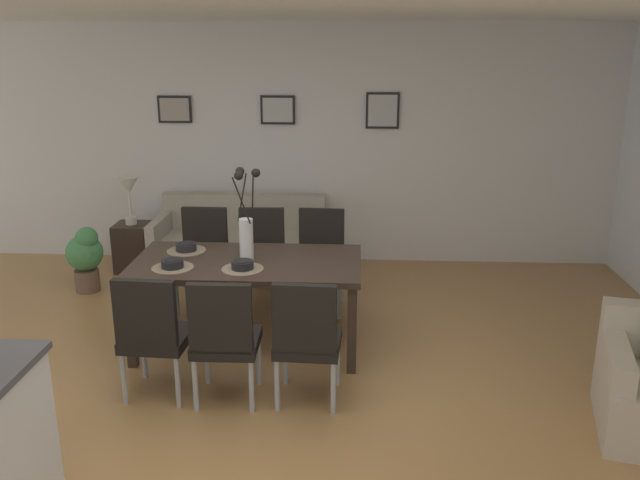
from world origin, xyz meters
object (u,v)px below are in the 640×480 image
Objects in this scene: centerpiece_vase at (246,226)px; sofa at (241,247)px; dining_chair_far_right at (261,254)px; framed_picture_center at (278,110)px; dining_table at (247,269)px; potted_plant at (85,256)px; side_table at (134,247)px; framed_picture_right at (383,111)px; dining_chair_near_right at (203,253)px; dining_chair_mid_right at (320,255)px; bowl_near_left at (172,263)px; dining_chair_far_left at (224,335)px; dining_chair_near_left at (153,331)px; bowl_far_left at (242,264)px; table_lamp at (129,190)px; dining_chair_mid_left at (307,336)px; framed_picture_left at (175,109)px; bowl_near_right at (186,246)px.

centerpiece_vase reaches higher than sofa.
dining_chair_far_right is 2.47× the size of framed_picture_center.
potted_plant is (-1.81, 1.14, -0.29)m from dining_table.
framed_picture_right is at bearing 10.00° from side_table.
side_table is 0.78× the size of potted_plant.
dining_chair_near_right is at bearing 123.12° from dining_table.
side_table is at bearing 156.30° from dining_chair_mid_right.
dining_table is at bearing -49.11° from side_table.
centerpiece_vase reaches higher than dining_chair_mid_right.
dining_chair_near_right is 1.10m from bowl_near_left.
bowl_near_left is (-0.52, 0.68, 0.27)m from dining_chair_far_left.
dining_chair_near_left is 1.00× the size of dining_chair_near_right.
dining_chair_far_left is at bearing -109.94° from framed_picture_right.
bowl_far_left is at bearing -90.00° from dining_table.
dining_chair_far_right reaches higher than dining_table.
bowl_far_left is 0.33× the size of table_lamp.
dining_chair_mid_left is at bearing -51.93° from table_lamp.
potted_plant is (-2.34, 0.27, -0.14)m from dining_chair_mid_right.
dining_chair_far_left and dining_chair_far_right have the same top height.
framed_picture_right is at bearing 62.10° from dining_chair_near_left.
dining_chair_near_right is 2.50× the size of framed_picture_left.
centerpiece_vase is 0.32m from bowl_far_left.
dining_table is 4.89× the size of framed_picture_left.
table_lamp is (-1.02, 2.63, 0.38)m from dining_chair_near_left.
dining_chair_mid_right is 5.41× the size of bowl_near_right.
framed_picture_center is (0.56, 1.40, 1.18)m from dining_chair_near_right.
dining_chair_near_left reaches higher than bowl_far_left.
dining_chair_mid_right is 1.37× the size of potted_plant.
dining_chair_mid_right is at bearing -68.82° from framed_picture_center.
dining_chair_near_left is at bearing -117.90° from framed_picture_right.
framed_picture_left is at bearing 118.00° from dining_chair_mid_left.
side_table is (-0.98, 0.93, -0.25)m from dining_chair_near_right.
centerpiece_vase reaches higher than dining_chair_far_right.
bowl_near_right is 1.00× the size of bowl_far_left.
dining_table is at bearing -90.00° from framed_picture_center.
table_lamp is at bearing 119.68° from dining_chair_far_left.
potted_plant is at bearing 147.83° from centerpiece_vase.
dining_chair_mid_right is at bearing -23.70° from side_table.
bowl_near_left is at bearing -46.81° from potted_plant.
framed_picture_right is (1.66, 2.46, 0.91)m from bowl_near_left.
sofa is 1.58m from potted_plant.
sofa is at bearing -127.18° from framed_picture_center.
table_lamp is at bearing 122.57° from bowl_near_right.
dining_chair_near_left is at bearing -106.36° from dining_chair_far_right.
framed_picture_right is (0.59, 1.38, 1.18)m from dining_chair_mid_right.
table_lamp is at bearing -163.05° from framed_picture_center.
potted_plant is (-1.27, 1.35, -0.41)m from bowl_near_left.
dining_chair_far_left is 0.56m from dining_chair_mid_left.
dining_chair_mid_left is at bearing -62.00° from framed_picture_left.
framed_picture_center is 1.12m from framed_picture_right.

